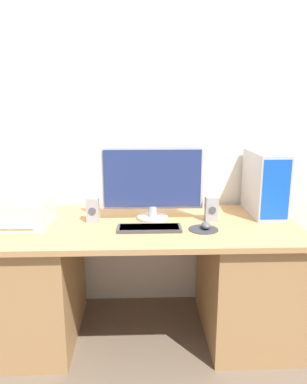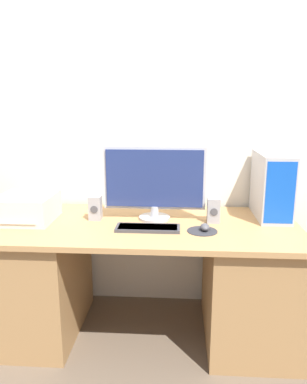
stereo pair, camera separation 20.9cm
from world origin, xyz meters
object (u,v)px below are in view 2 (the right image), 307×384
(keyboard, at_px, (148,228))
(mouse, at_px, (205,227))
(speaker_left, at_px, (95,208))
(monitor, at_px, (155,181))
(speaker_right, at_px, (213,210))
(printer, at_px, (27,208))
(computer_tower, at_px, (272,185))

(keyboard, height_order, mouse, mouse)
(speaker_left, bearing_deg, mouse, -14.63)
(monitor, bearing_deg, speaker_right, -6.50)
(monitor, distance_m, speaker_left, 0.38)
(printer, relative_size, speaker_left, 2.26)
(speaker_left, bearing_deg, printer, -173.94)
(printer, distance_m, speaker_right, 1.08)
(mouse, bearing_deg, keyboard, 179.53)
(monitor, distance_m, mouse, 0.40)
(monitor, relative_size, printer, 1.84)
(mouse, height_order, printer, printer)
(printer, relative_size, speaker_right, 2.26)
(computer_tower, bearing_deg, speaker_left, -172.99)
(monitor, distance_m, keyboard, 0.30)
(keyboard, bearing_deg, speaker_right, 23.26)
(keyboard, distance_m, speaker_left, 0.37)
(keyboard, height_order, printer, printer)
(keyboard, bearing_deg, speaker_left, 153.30)
(computer_tower, relative_size, printer, 1.22)
(computer_tower, height_order, speaker_right, computer_tower)
(printer, xyz_separation_m, speaker_right, (1.08, 0.04, -0.00))
(speaker_left, bearing_deg, keyboard, -26.70)
(computer_tower, distance_m, printer, 1.45)
(keyboard, distance_m, computer_tower, 0.80)
(speaker_left, bearing_deg, speaker_right, -0.40)
(monitor, height_order, keyboard, monitor)
(monitor, xyz_separation_m, speaker_right, (0.34, -0.04, -0.16))
(mouse, bearing_deg, printer, 173.16)
(mouse, distance_m, computer_tower, 0.53)
(printer, bearing_deg, speaker_right, 1.96)
(computer_tower, relative_size, speaker_right, 2.77)
(keyboard, xyz_separation_m, speaker_left, (-0.32, 0.16, 0.06))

